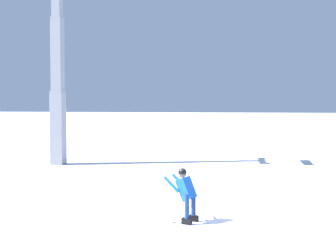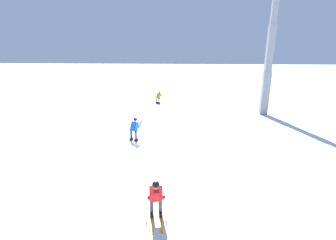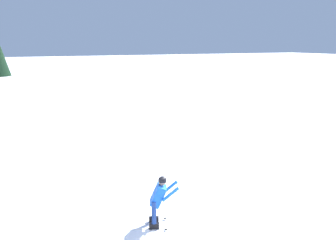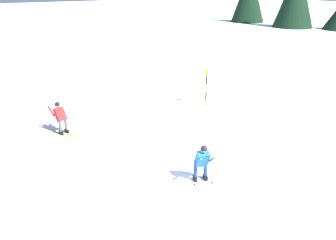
# 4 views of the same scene
# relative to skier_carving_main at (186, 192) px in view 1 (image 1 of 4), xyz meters

# --- Properties ---
(ground_plane) EXTENTS (260.00, 260.00, 0.00)m
(ground_plane) POSITION_rel_skier_carving_main_xyz_m (-0.20, 1.11, -0.85)
(ground_plane) COLOR white
(skier_carving_main) EXTENTS (1.67, 1.11, 1.61)m
(skier_carving_main) POSITION_rel_skier_carving_main_xyz_m (0.00, 0.00, 0.00)
(skier_carving_main) COLOR white
(skier_carving_main) RESTS_ON ground_plane
(lift_tower_near) EXTENTS (0.66, 2.84, 12.23)m
(lift_tower_near) POSITION_rel_skier_carving_main_xyz_m (-8.01, 10.15, 4.32)
(lift_tower_near) COLOR gray
(lift_tower_near) RESTS_ON ground_plane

